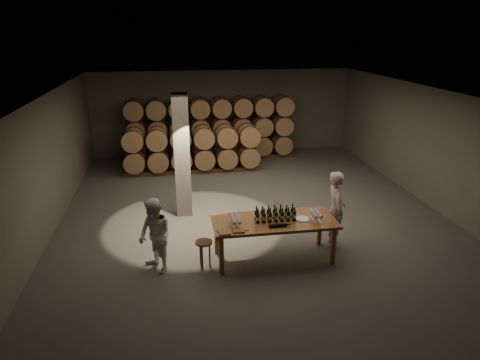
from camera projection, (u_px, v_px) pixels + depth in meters
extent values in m
plane|color=#565351|center=(252.00, 212.00, 11.60)|extent=(12.00, 12.00, 0.00)
plane|color=#605E59|center=(253.00, 93.00, 10.52)|extent=(12.00, 12.00, 0.00)
plane|color=#656057|center=(223.00, 112.00, 16.63)|extent=(10.00, 0.00, 10.00)
plane|color=#656057|center=(340.00, 285.00, 5.49)|extent=(10.00, 0.00, 10.00)
plane|color=#656057|center=(49.00, 165.00, 10.29)|extent=(0.00, 12.00, 12.00)
plane|color=#656057|center=(429.00, 147.00, 11.82)|extent=(0.00, 12.00, 12.00)
cube|color=#68635A|center=(182.00, 156.00, 10.97)|extent=(0.40, 0.40, 3.20)
cylinder|color=brown|center=(221.00, 255.00, 8.55)|extent=(0.10, 0.10, 0.84)
cylinder|color=brown|center=(334.00, 246.00, 8.92)|extent=(0.10, 0.10, 0.84)
cylinder|color=brown|center=(217.00, 236.00, 9.35)|extent=(0.10, 0.10, 0.84)
cylinder|color=brown|center=(320.00, 228.00, 9.71)|extent=(0.10, 0.10, 0.84)
cube|color=brown|center=(274.00, 222.00, 8.98)|extent=(2.60, 1.10, 0.06)
cube|color=brown|center=(212.00, 159.00, 16.04)|extent=(6.26, 0.10, 0.12)
cube|color=brown|center=(211.00, 154.00, 16.60)|extent=(6.26, 0.10, 0.12)
cylinder|color=#AA764D|center=(137.00, 149.00, 15.76)|extent=(0.70, 0.95, 0.70)
cylinder|color=black|center=(137.00, 151.00, 15.52)|extent=(0.73, 0.04, 0.73)
cylinder|color=black|center=(138.00, 148.00, 16.01)|extent=(0.73, 0.04, 0.73)
cylinder|color=#AA764D|center=(159.00, 149.00, 15.88)|extent=(0.70, 0.95, 0.70)
cylinder|color=black|center=(159.00, 150.00, 15.64)|extent=(0.73, 0.04, 0.73)
cylinder|color=black|center=(159.00, 147.00, 16.13)|extent=(0.73, 0.04, 0.73)
cylinder|color=#AA764D|center=(180.00, 148.00, 16.00)|extent=(0.70, 0.95, 0.70)
cylinder|color=black|center=(180.00, 149.00, 15.76)|extent=(0.73, 0.04, 0.73)
cylinder|color=black|center=(180.00, 146.00, 16.24)|extent=(0.73, 0.04, 0.73)
cylinder|color=#AA764D|center=(201.00, 147.00, 16.12)|extent=(0.70, 0.95, 0.70)
cylinder|color=black|center=(201.00, 149.00, 15.88)|extent=(0.73, 0.04, 0.73)
cylinder|color=black|center=(200.00, 145.00, 16.36)|extent=(0.73, 0.04, 0.73)
cylinder|color=#AA764D|center=(221.00, 146.00, 16.24)|extent=(0.70, 0.95, 0.70)
cylinder|color=black|center=(222.00, 148.00, 16.00)|extent=(0.73, 0.04, 0.73)
cylinder|color=black|center=(221.00, 144.00, 16.48)|extent=(0.73, 0.04, 0.73)
cylinder|color=#AA764D|center=(242.00, 145.00, 16.36)|extent=(0.70, 0.95, 0.70)
cylinder|color=black|center=(243.00, 147.00, 16.12)|extent=(0.73, 0.04, 0.73)
cylinder|color=black|center=(240.00, 143.00, 16.60)|extent=(0.73, 0.04, 0.73)
cylinder|color=#AA764D|center=(261.00, 144.00, 16.48)|extent=(0.70, 0.95, 0.70)
cylinder|color=black|center=(263.00, 146.00, 16.24)|extent=(0.73, 0.04, 0.73)
cylinder|color=black|center=(260.00, 142.00, 16.72)|extent=(0.73, 0.04, 0.73)
cylinder|color=#AA764D|center=(281.00, 143.00, 16.60)|extent=(0.70, 0.95, 0.70)
cylinder|color=black|center=(283.00, 145.00, 16.36)|extent=(0.73, 0.04, 0.73)
cylinder|color=black|center=(279.00, 142.00, 16.84)|extent=(0.73, 0.04, 0.73)
cylinder|color=#AA764D|center=(136.00, 130.00, 15.51)|extent=(0.70, 0.95, 0.70)
cylinder|color=black|center=(135.00, 131.00, 15.27)|extent=(0.73, 0.04, 0.73)
cylinder|color=black|center=(136.00, 128.00, 15.76)|extent=(0.73, 0.04, 0.73)
cylinder|color=#AA764D|center=(158.00, 129.00, 15.63)|extent=(0.70, 0.95, 0.70)
cylinder|color=black|center=(158.00, 131.00, 15.39)|extent=(0.73, 0.04, 0.73)
cylinder|color=black|center=(158.00, 127.00, 15.88)|extent=(0.73, 0.04, 0.73)
cylinder|color=#AA764D|center=(179.00, 128.00, 15.75)|extent=(0.70, 0.95, 0.70)
cylinder|color=black|center=(179.00, 130.00, 15.51)|extent=(0.73, 0.04, 0.73)
cylinder|color=black|center=(179.00, 127.00, 16.00)|extent=(0.73, 0.04, 0.73)
cylinder|color=#AA764D|center=(200.00, 127.00, 15.87)|extent=(0.70, 0.95, 0.70)
cylinder|color=black|center=(201.00, 129.00, 15.63)|extent=(0.73, 0.04, 0.73)
cylinder|color=black|center=(200.00, 126.00, 16.11)|extent=(0.73, 0.04, 0.73)
cylinder|color=#AA764D|center=(221.00, 127.00, 15.99)|extent=(0.70, 0.95, 0.70)
cylinder|color=black|center=(222.00, 128.00, 15.75)|extent=(0.73, 0.04, 0.73)
cylinder|color=black|center=(220.00, 125.00, 16.23)|extent=(0.73, 0.04, 0.73)
cylinder|color=#AA764D|center=(242.00, 126.00, 16.11)|extent=(0.70, 0.95, 0.70)
cylinder|color=black|center=(243.00, 127.00, 15.87)|extent=(0.73, 0.04, 0.73)
cylinder|color=black|center=(240.00, 125.00, 16.35)|extent=(0.73, 0.04, 0.73)
cylinder|color=#AA764D|center=(262.00, 125.00, 16.23)|extent=(0.70, 0.95, 0.70)
cylinder|color=black|center=(263.00, 127.00, 15.99)|extent=(0.73, 0.04, 0.73)
cylinder|color=black|center=(260.00, 124.00, 16.47)|extent=(0.73, 0.04, 0.73)
cylinder|color=#AA764D|center=(282.00, 125.00, 16.35)|extent=(0.70, 0.95, 0.70)
cylinder|color=black|center=(283.00, 126.00, 16.11)|extent=(0.73, 0.04, 0.73)
cylinder|color=black|center=(280.00, 123.00, 16.59)|extent=(0.73, 0.04, 0.73)
cylinder|color=#AA764D|center=(134.00, 110.00, 15.27)|extent=(0.70, 0.95, 0.70)
cylinder|color=black|center=(134.00, 111.00, 15.02)|extent=(0.73, 0.04, 0.73)
cylinder|color=black|center=(135.00, 108.00, 15.51)|extent=(0.73, 0.04, 0.73)
cylinder|color=#AA764D|center=(156.00, 109.00, 15.38)|extent=(0.70, 0.95, 0.70)
cylinder|color=black|center=(156.00, 110.00, 15.14)|extent=(0.73, 0.04, 0.73)
cylinder|color=black|center=(156.00, 108.00, 15.63)|extent=(0.73, 0.04, 0.73)
cylinder|color=#AA764D|center=(178.00, 108.00, 15.50)|extent=(0.70, 0.95, 0.70)
cylinder|color=black|center=(178.00, 110.00, 15.26)|extent=(0.73, 0.04, 0.73)
cylinder|color=black|center=(178.00, 107.00, 15.75)|extent=(0.73, 0.04, 0.73)
cylinder|color=#AA764D|center=(200.00, 108.00, 15.62)|extent=(0.70, 0.95, 0.70)
cylinder|color=black|center=(200.00, 109.00, 15.38)|extent=(0.73, 0.04, 0.73)
cylinder|color=black|center=(199.00, 106.00, 15.87)|extent=(0.73, 0.04, 0.73)
cylinder|color=#AA764D|center=(221.00, 107.00, 15.74)|extent=(0.70, 0.95, 0.70)
cylinder|color=black|center=(222.00, 108.00, 15.50)|extent=(0.73, 0.04, 0.73)
cylinder|color=black|center=(220.00, 106.00, 15.98)|extent=(0.73, 0.04, 0.73)
cylinder|color=#AA764D|center=(242.00, 106.00, 15.86)|extent=(0.70, 0.95, 0.70)
cylinder|color=black|center=(243.00, 108.00, 15.62)|extent=(0.73, 0.04, 0.73)
cylinder|color=black|center=(240.00, 105.00, 16.10)|extent=(0.73, 0.04, 0.73)
cylinder|color=#AA764D|center=(262.00, 106.00, 15.98)|extent=(0.70, 0.95, 0.70)
cylinder|color=black|center=(264.00, 107.00, 15.74)|extent=(0.73, 0.04, 0.73)
cylinder|color=black|center=(261.00, 105.00, 16.22)|extent=(0.73, 0.04, 0.73)
cylinder|color=#AA764D|center=(282.00, 105.00, 16.10)|extent=(0.70, 0.95, 0.70)
cylinder|color=black|center=(284.00, 106.00, 15.86)|extent=(0.73, 0.04, 0.73)
cylinder|color=black|center=(281.00, 104.00, 16.34)|extent=(0.73, 0.04, 0.73)
cube|color=brown|center=(194.00, 172.00, 14.62)|extent=(4.70, 0.10, 0.12)
cube|color=brown|center=(193.00, 166.00, 15.18)|extent=(4.70, 0.10, 0.12)
cylinder|color=#AA764D|center=(135.00, 160.00, 14.46)|extent=(0.70, 0.95, 0.70)
cylinder|color=black|center=(134.00, 163.00, 14.22)|extent=(0.73, 0.04, 0.73)
cylinder|color=black|center=(135.00, 158.00, 14.71)|extent=(0.73, 0.04, 0.73)
cylinder|color=#AA764D|center=(158.00, 159.00, 14.58)|extent=(0.70, 0.95, 0.70)
cylinder|color=black|center=(158.00, 162.00, 14.34)|extent=(0.73, 0.04, 0.73)
cylinder|color=black|center=(158.00, 157.00, 14.82)|extent=(0.73, 0.04, 0.73)
cylinder|color=#AA764D|center=(181.00, 158.00, 14.70)|extent=(0.70, 0.95, 0.70)
cylinder|color=black|center=(182.00, 160.00, 14.46)|extent=(0.73, 0.04, 0.73)
cylinder|color=black|center=(181.00, 156.00, 14.94)|extent=(0.73, 0.04, 0.73)
cylinder|color=#AA764D|center=(204.00, 157.00, 14.82)|extent=(0.70, 0.95, 0.70)
cylinder|color=black|center=(205.00, 159.00, 14.58)|extent=(0.73, 0.04, 0.73)
cylinder|color=black|center=(203.00, 155.00, 15.06)|extent=(0.73, 0.04, 0.73)
cylinder|color=#AA764D|center=(226.00, 156.00, 14.94)|extent=(0.70, 0.95, 0.70)
cylinder|color=black|center=(227.00, 158.00, 14.70)|extent=(0.73, 0.04, 0.73)
cylinder|color=black|center=(225.00, 154.00, 15.18)|extent=(0.73, 0.04, 0.73)
cylinder|color=#AA764D|center=(248.00, 155.00, 15.06)|extent=(0.70, 0.95, 0.70)
cylinder|color=black|center=(250.00, 157.00, 14.82)|extent=(0.73, 0.04, 0.73)
cylinder|color=black|center=(247.00, 153.00, 15.30)|extent=(0.73, 0.04, 0.73)
cylinder|color=#AA764D|center=(133.00, 139.00, 14.21)|extent=(0.70, 0.95, 0.70)
cylinder|color=black|center=(133.00, 141.00, 13.97)|extent=(0.73, 0.04, 0.73)
cylinder|color=black|center=(134.00, 137.00, 14.46)|extent=(0.73, 0.04, 0.73)
cylinder|color=#AA764D|center=(157.00, 138.00, 14.33)|extent=(0.70, 0.95, 0.70)
cylinder|color=black|center=(157.00, 140.00, 14.09)|extent=(0.73, 0.04, 0.73)
cylinder|color=black|center=(157.00, 136.00, 14.58)|extent=(0.73, 0.04, 0.73)
cylinder|color=#AA764D|center=(180.00, 137.00, 14.45)|extent=(0.70, 0.95, 0.70)
cylinder|color=black|center=(181.00, 139.00, 14.21)|extent=(0.73, 0.04, 0.73)
cylinder|color=black|center=(180.00, 136.00, 14.69)|extent=(0.73, 0.04, 0.73)
cylinder|color=#AA764D|center=(203.00, 136.00, 14.57)|extent=(0.70, 0.95, 0.70)
cylinder|color=black|center=(204.00, 138.00, 14.33)|extent=(0.73, 0.04, 0.73)
cylinder|color=black|center=(203.00, 135.00, 14.81)|extent=(0.73, 0.04, 0.73)
cylinder|color=#AA764D|center=(226.00, 136.00, 14.69)|extent=(0.70, 0.95, 0.70)
cylinder|color=black|center=(227.00, 137.00, 14.45)|extent=(0.73, 0.04, 0.73)
cylinder|color=black|center=(225.00, 134.00, 14.93)|extent=(0.73, 0.04, 0.73)
cylinder|color=#AA764D|center=(248.00, 135.00, 14.81)|extent=(0.70, 0.95, 0.70)
cylinder|color=black|center=(250.00, 136.00, 14.57)|extent=(0.73, 0.04, 0.73)
cylinder|color=black|center=(247.00, 133.00, 15.05)|extent=(0.73, 0.04, 0.73)
cylinder|color=black|center=(258.00, 218.00, 8.81)|extent=(0.08, 0.08, 0.22)
cylinder|color=silver|center=(258.00, 219.00, 8.81)|extent=(0.08, 0.08, 0.07)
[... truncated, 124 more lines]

